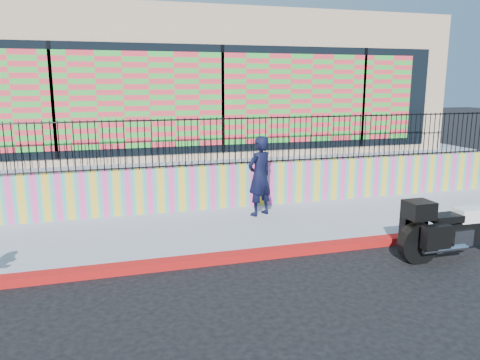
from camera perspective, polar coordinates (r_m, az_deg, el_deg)
name	(u,v)px	position (r m, az deg, el deg)	size (l,w,h in m)	color
ground	(277,256)	(9.19, 4.48, -9.20)	(90.00, 90.00, 0.00)	black
red_curb	(277,252)	(9.17, 4.49, -8.77)	(16.00, 0.30, 0.15)	#A40B12
sidewalk	(251,227)	(10.64, 1.31, -5.79)	(16.00, 3.00, 0.15)	#9399B0
mural_wall	(232,186)	(11.96, -1.01, -0.71)	(16.00, 0.20, 1.10)	#FF439D
metal_fence	(232,141)	(11.76, -1.03, 4.77)	(15.80, 0.04, 1.20)	black
elevated_platform	(194,158)	(16.86, -5.63, 2.65)	(16.00, 10.00, 1.25)	#9399B0
storefront_building	(194,84)	(16.43, -5.67, 11.60)	(14.00, 8.06, 4.00)	tan
police_motorcycle	(459,224)	(9.79, 25.11, -4.92)	(2.54, 0.84, 1.58)	black
police_officer	(260,176)	(11.13, 2.41, 0.49)	(0.70, 0.46, 1.91)	black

